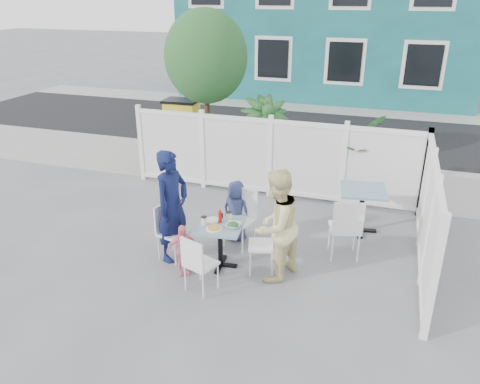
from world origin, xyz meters
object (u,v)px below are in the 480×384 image
(spare_table, at_px, (362,199))
(chair_near, at_px, (197,261))
(utility_cabinet, at_px, (183,131))
(chair_left, at_px, (169,227))
(woman, at_px, (276,226))
(boy, at_px, (236,211))
(chair_back, at_px, (242,214))
(main_table, at_px, (220,235))
(chair_right, at_px, (267,240))
(man, at_px, (172,206))
(toddler, at_px, (182,250))

(spare_table, bearing_deg, chair_near, -127.65)
(utility_cabinet, bearing_deg, chair_left, -70.82)
(woman, height_order, boy, woman)
(spare_table, distance_m, chair_back, 2.10)
(main_table, bearing_deg, chair_left, 178.64)
(spare_table, bearing_deg, boy, -154.57)
(chair_left, xyz_separation_m, chair_near, (0.79, -0.75, -0.02))
(chair_near, xyz_separation_m, boy, (0.01, 1.62, 0.02))
(woman, bearing_deg, chair_back, -114.12)
(chair_left, xyz_separation_m, chair_right, (1.55, 0.07, -0.00))
(utility_cabinet, xyz_separation_m, boy, (2.60, -3.55, -0.19))
(spare_table, relative_size, chair_back, 0.90)
(woman, bearing_deg, man, -69.73)
(main_table, height_order, chair_near, chair_near)
(woman, distance_m, toddler, 1.42)
(chair_right, height_order, man, man)
(spare_table, bearing_deg, man, -146.21)
(spare_table, height_order, woman, woman)
(chair_right, relative_size, chair_back, 0.93)
(utility_cabinet, distance_m, man, 4.80)
(chair_right, bearing_deg, utility_cabinet, 21.84)
(main_table, xyz_separation_m, chair_back, (0.10, 0.75, 0.02))
(main_table, distance_m, man, 0.85)
(main_table, xyz_separation_m, boy, (-0.05, 0.89, -0.01))
(spare_table, height_order, toddler, toddler)
(spare_table, xyz_separation_m, toddler, (-2.37, -2.19, -0.22))
(toddler, bearing_deg, woman, -19.22)
(chair_left, relative_size, boy, 0.85)
(man, bearing_deg, toddler, -126.22)
(main_table, bearing_deg, utility_cabinet, 120.83)
(main_table, distance_m, spare_table, 2.64)
(chair_right, xyz_separation_m, man, (-1.47, -0.07, 0.37))
(chair_left, relative_size, woman, 0.53)
(utility_cabinet, xyz_separation_m, chair_near, (2.59, -5.17, -0.21))
(boy, bearing_deg, woman, 147.86)
(utility_cabinet, bearing_deg, boy, -56.75)
(chair_left, distance_m, toddler, 0.57)
(man, relative_size, woman, 1.05)
(chair_back, height_order, woman, woman)
(utility_cabinet, xyz_separation_m, toddler, (2.20, -4.81, -0.31))
(chair_back, height_order, man, man)
(chair_near, bearing_deg, spare_table, 71.33)
(utility_cabinet, xyz_separation_m, woman, (3.50, -4.46, 0.12))
(woman, relative_size, toddler, 2.09)
(utility_cabinet, relative_size, boy, 1.36)
(man, height_order, toddler, man)
(chair_left, distance_m, chair_near, 1.09)
(woman, height_order, toddler, woman)
(chair_right, relative_size, man, 0.50)
(chair_left, distance_m, chair_back, 1.20)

